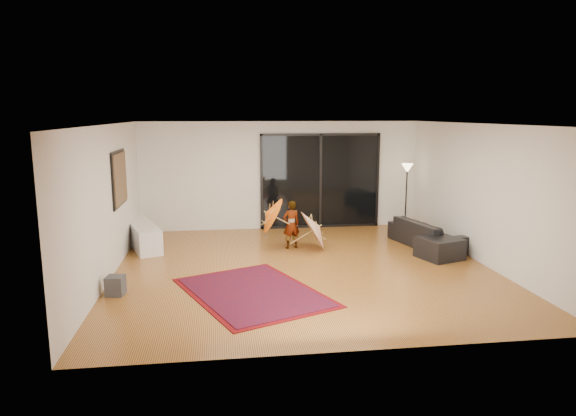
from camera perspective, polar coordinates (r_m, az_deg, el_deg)
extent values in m
plane|color=#B07730|center=(9.81, 1.73, -6.68)|extent=(7.00, 7.00, 0.00)
plane|color=white|center=(9.37, 1.82, 9.30)|extent=(7.00, 7.00, 0.00)
plane|color=silver|center=(12.93, -0.77, 3.63)|extent=(7.00, 0.00, 7.00)
plane|color=silver|center=(6.14, 7.14, -4.15)|extent=(7.00, 0.00, 7.00)
plane|color=silver|center=(9.57, -19.37, 0.61)|extent=(0.00, 7.00, 7.00)
plane|color=silver|center=(10.64, 20.71, 1.46)|extent=(0.00, 7.00, 7.00)
cube|color=black|center=(13.08, 3.61, 3.02)|extent=(3.00, 0.04, 2.40)
cube|color=black|center=(12.96, 3.68, 8.15)|extent=(3.06, 0.06, 0.06)
cube|color=black|center=(13.26, 3.56, -2.01)|extent=(3.06, 0.06, 0.06)
cube|color=black|center=(13.06, 3.62, 3.01)|extent=(0.06, 0.06, 2.40)
cube|color=black|center=(10.50, -18.25, 3.15)|extent=(0.02, 1.28, 1.08)
cube|color=#215448|center=(10.49, -18.15, 3.16)|extent=(0.03, 1.18, 0.98)
cube|color=white|center=(11.70, -15.88, -2.92)|extent=(1.06, 1.94, 0.53)
cube|color=#424244|center=(8.82, -18.62, -8.16)|extent=(0.31, 0.31, 0.31)
cube|color=#5C070B|center=(8.53, -3.91, -9.34)|extent=(2.74, 3.14, 0.01)
cube|color=#67090F|center=(8.52, -3.91, -9.30)|extent=(2.54, 2.94, 0.02)
imported|color=black|center=(11.70, 15.14, -2.76)|extent=(1.20, 2.09, 0.57)
cube|color=black|center=(10.82, 16.50, -4.30)|extent=(0.94, 0.94, 0.42)
cylinder|color=black|center=(13.37, 12.84, -2.21)|extent=(0.29, 0.29, 0.03)
cylinder|color=black|center=(13.23, 12.98, 0.95)|extent=(0.04, 0.04, 1.53)
cone|color=#FFD899|center=(13.13, 13.12, 4.34)|extent=(0.29, 0.29, 0.22)
imported|color=#999999|center=(11.09, 0.36, -1.85)|extent=(0.43, 0.33, 1.05)
cone|color=#E7600C|center=(10.94, -2.46, -0.90)|extent=(0.54, 0.81, 0.80)
cylinder|color=tan|center=(11.01, -2.44, -2.61)|extent=(0.45, 0.02, 0.26)
cylinder|color=tan|center=(10.92, -2.46, -0.36)|extent=(0.06, 0.02, 0.04)
cone|color=white|center=(11.05, 3.55, -2.02)|extent=(0.64, 0.95, 0.92)
cylinder|color=tan|center=(11.14, 3.53, -3.87)|extent=(0.49, 0.02, 0.30)
cylinder|color=tan|center=(11.03, 3.56, -1.43)|extent=(0.06, 0.02, 0.05)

